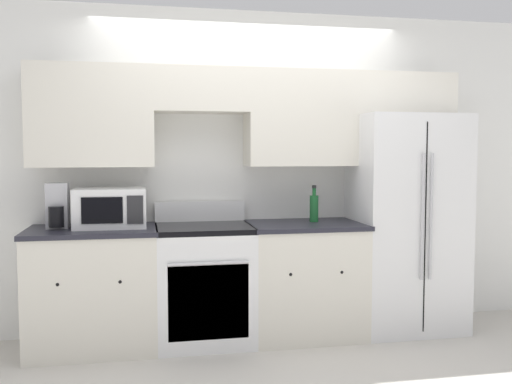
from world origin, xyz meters
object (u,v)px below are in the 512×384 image
Objects in this scene: microwave at (110,208)px; bottle at (314,207)px; oven_range at (204,283)px; refrigerator at (403,222)px.

bottle is at bearing 0.54° from microwave.
microwave is 1.58m from bottle.
microwave reaches higher than oven_range.
oven_range is at bearing -4.18° from microwave.
oven_range is at bearing -175.83° from bottle.
refrigerator is 6.00× the size of bottle.
refrigerator is (1.66, 0.07, 0.42)m from oven_range.
microwave is (-2.35, -0.02, 0.17)m from refrigerator.
bottle is (1.58, 0.01, -0.03)m from microwave.
refrigerator reaches higher than oven_range.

